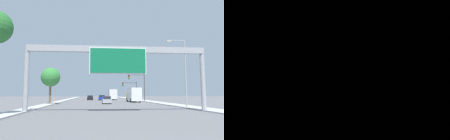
% 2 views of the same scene
% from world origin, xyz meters
% --- Properties ---
extents(sidewalk_right, '(3.00, 120.00, 0.15)m').
position_xyz_m(sidewalk_right, '(11.25, 60.00, 0.07)').
color(sidewalk_right, '#B0B0B0').
rests_on(sidewalk_right, ground).
extents(median_strip_left, '(2.00, 120.00, 0.15)m').
position_xyz_m(median_strip_left, '(-10.75, 60.00, 0.07)').
color(median_strip_left, '#B0B0B0').
rests_on(median_strip_left, ground).
extents(sign_gantry, '(20.43, 0.73, 7.34)m').
position_xyz_m(sign_gantry, '(0.00, 17.92, 5.84)').
color(sign_gantry, '#9EA0A5').
rests_on(sign_gantry, ground).
extents(car_far_right, '(1.90, 4.71, 1.54)m').
position_xyz_m(car_far_right, '(0.00, 59.86, 0.72)').
color(car_far_right, navy).
rests_on(car_far_right, ground).
extents(car_mid_center, '(1.83, 4.76, 1.41)m').
position_xyz_m(car_mid_center, '(-3.50, 62.27, 0.67)').
color(car_mid_center, black).
rests_on(car_mid_center, ground).
extents(car_near_left, '(1.71, 4.24, 1.47)m').
position_xyz_m(car_near_left, '(0.00, 37.40, 0.69)').
color(car_near_left, '#A5A8AD').
rests_on(car_near_left, ground).
extents(truck_box_primary, '(2.38, 8.03, 3.33)m').
position_xyz_m(truck_box_primary, '(7.00, 45.47, 1.69)').
color(truck_box_primary, yellow).
rests_on(truck_box_primary, ground).
extents(truck_box_secondary, '(2.40, 8.97, 3.27)m').
position_xyz_m(truck_box_secondary, '(3.50, 63.81, 1.66)').
color(truck_box_secondary, white).
rests_on(truck_box_secondary, ground).
extents(traffic_light_near_intersection, '(4.36, 0.32, 6.97)m').
position_xyz_m(traffic_light_near_intersection, '(8.97, 48.00, 4.65)').
color(traffic_light_near_intersection, '#3D3D3F').
rests_on(traffic_light_near_intersection, ground).
extents(traffic_light_mid_block, '(4.55, 0.32, 5.52)m').
position_xyz_m(traffic_light_mid_block, '(8.72, 58.00, 3.77)').
color(traffic_light_mid_block, '#3D3D3F').
rests_on(traffic_light_mid_block, ground).
extents(palm_tree_background, '(3.54, 3.54, 6.82)m').
position_xyz_m(palm_tree_background, '(-10.60, 35.07, 5.01)').
color(palm_tree_background, brown).
rests_on(palm_tree_background, ground).
extents(street_lamp_right, '(2.73, 0.28, 9.73)m').
position_xyz_m(street_lamp_right, '(10.04, 23.53, 5.68)').
color(street_lamp_right, '#9EA0A5').
rests_on(street_lamp_right, ground).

